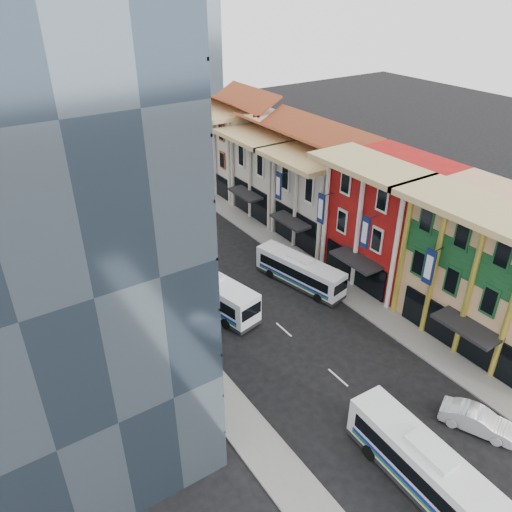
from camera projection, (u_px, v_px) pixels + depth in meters
ground at (421, 451)px, 32.22m from camera, size 200.00×200.00×0.00m
sidewalk_right at (310, 266)px, 52.16m from camera, size 3.00×90.00×0.15m
sidewalk_left at (159, 321)px, 44.04m from camera, size 3.00×90.00×0.15m
shophouse_tan at (503, 275)px, 39.53m from camera, size 8.00×14.00×12.00m
shophouse_red at (390, 220)px, 48.21m from camera, size 8.00×10.00×12.00m
shophouse_cream_near at (325, 197)px, 55.58m from camera, size 8.00×9.00×10.00m
shophouse_cream_mid at (278, 173)px, 62.09m from camera, size 8.00×9.00×10.00m
shophouse_cream_far at (234, 147)px, 69.43m from camera, size 8.00×12.00×11.00m
office_tower at (27, 197)px, 30.36m from camera, size 12.00×26.00×30.00m
office_block_far at (6, 193)px, 51.46m from camera, size 10.00×18.00×14.00m
bus_left_near at (427, 469)px, 29.01m from camera, size 2.96×11.15×3.55m
bus_left_far at (209, 289)px, 45.31m from camera, size 4.85×11.31×3.53m
bus_right at (300, 271)px, 48.50m from camera, size 4.28×10.02×3.13m
sedan_right at (477, 420)px, 33.39m from camera, size 3.55×5.06×1.59m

